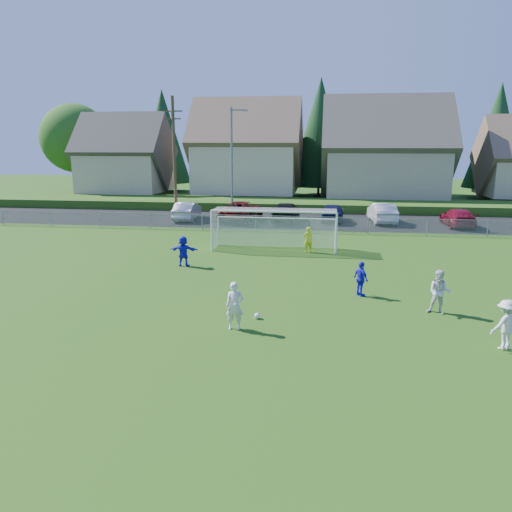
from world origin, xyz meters
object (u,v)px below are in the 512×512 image
object	(u,v)px
player_blue_b	(183,251)
car_g	(458,218)
player_white_b	(439,292)
car_f	(382,213)
player_white_a	(235,306)
car_c	(241,211)
car_d	(286,212)
player_white_c	(506,325)
soccer_goal	(275,223)
player_blue_a	(361,279)
goalkeeper	(308,240)
car_e	(333,213)
car_b	(187,211)
soccer_ball	(257,316)

from	to	relation	value
player_blue_b	car_g	world-z (taller)	player_blue_b
player_white_b	car_f	world-z (taller)	player_white_b
car_f	player_white_a	bearing A→B (deg)	68.48
player_white_a	player_blue_b	distance (m)	9.58
car_c	car_d	distance (m)	3.69
player_blue_b	player_white_a	bearing A→B (deg)	118.57
player_white_c	car_f	distance (m)	25.37
soccer_goal	car_d	bearing A→B (deg)	91.23
player_blue_a	player_white_a	bearing A→B (deg)	101.80
player_blue_a	goalkeeper	distance (m)	8.70
player_white_c	car_d	xyz separation A→B (m)	(-8.95, 24.79, -0.04)
goalkeeper	player_white_c	bearing A→B (deg)	97.43
goalkeeper	soccer_goal	bearing A→B (deg)	-34.30
player_white_a	goalkeeper	distance (m)	13.00
car_c	car_d	bearing A→B (deg)	-172.63
goalkeeper	car_f	world-z (taller)	car_f
player_blue_b	car_e	size ratio (longest dim) A/B	0.36
car_c	soccer_goal	bearing A→B (deg)	116.23
car_b	soccer_goal	bearing A→B (deg)	125.39
player_blue_b	player_white_b	bearing A→B (deg)	154.95
player_white_b	soccer_goal	xyz separation A→B (m)	(-7.37, 10.74, 0.78)
car_e	goalkeeper	bearing A→B (deg)	84.20
car_b	player_white_c	bearing A→B (deg)	121.84
car_g	player_white_a	bearing A→B (deg)	60.72
soccer_ball	car_e	distance (m)	23.82
player_blue_b	car_d	distance (m)	16.25
player_blue_a	player_white_c	bearing A→B (deg)	-173.48
car_b	car_g	size ratio (longest dim) A/B	0.96
soccer_ball	goalkeeper	bearing A→B (deg)	83.24
car_b	car_g	xyz separation A→B (m)	(21.57, -0.26, -0.06)
soccer_ball	car_g	bearing A→B (deg)	61.13
player_blue_b	car_f	size ratio (longest dim) A/B	0.33
player_blue_b	car_g	size ratio (longest dim) A/B	0.34
player_white_b	car_g	distance (m)	21.85
goalkeeper	player_white_b	bearing A→B (deg)	98.45
player_white_b	car_c	xyz separation A→B (m)	(-11.29, 21.58, -0.04)
player_white_b	player_blue_b	size ratio (longest dim) A/B	1.06
player_white_a	goalkeeper	bearing A→B (deg)	70.17
car_g	car_c	bearing A→B (deg)	-2.07
soccer_ball	car_g	world-z (taller)	car_g
goalkeeper	car_b	world-z (taller)	goalkeeper
car_f	soccer_ball	bearing A→B (deg)	69.12
soccer_ball	soccer_goal	distance (m)	12.38
player_blue_a	car_e	size ratio (longest dim) A/B	0.34
player_white_a	player_white_b	bearing A→B (deg)	8.90
player_blue_a	car_f	bearing A→B (deg)	-41.11
player_blue_a	car_c	distance (m)	21.46
goalkeeper	car_c	size ratio (longest dim) A/B	0.26
car_e	car_f	xyz separation A→B (m)	(3.95, 0.09, 0.05)
soccer_ball	soccer_goal	xyz separation A→B (m)	(-0.64, 12.27, 1.52)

